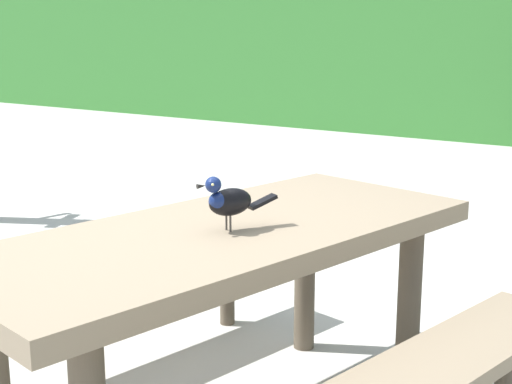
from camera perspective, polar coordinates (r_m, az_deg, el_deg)
picnic_table_foreground at (r=2.48m, az=-2.37°, el=-6.81°), size 2.00×2.02×0.74m
bird_grackle at (r=2.35m, az=-2.23°, el=-0.63°), size 0.16×0.27×0.18m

